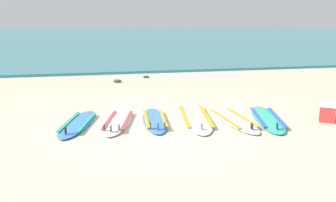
# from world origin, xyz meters

# --- Properties ---
(ground_plane) EXTENTS (80.00, 80.00, 0.00)m
(ground_plane) POSITION_xyz_m (0.00, 0.00, 0.00)
(ground_plane) COLOR #C1B599
(sea) EXTENTS (80.00, 60.00, 0.10)m
(sea) POSITION_xyz_m (0.00, 36.96, 0.05)
(sea) COLOR teal
(sea) RESTS_ON ground
(surfboard_0) EXTENTS (0.98, 2.08, 0.18)m
(surfboard_0) POSITION_xyz_m (-1.51, 0.44, 0.04)
(surfboard_0) COLOR #3875CC
(surfboard_0) RESTS_ON ground
(surfboard_1) EXTENTS (0.97, 2.05, 0.18)m
(surfboard_1) POSITION_xyz_m (-0.72, 0.40, 0.04)
(surfboard_1) COLOR white
(surfboard_1) RESTS_ON ground
(surfboard_2) EXTENTS (0.67, 1.99, 0.18)m
(surfboard_2) POSITION_xyz_m (0.03, 0.37, 0.04)
(surfboard_2) COLOR #3875CC
(surfboard_2) RESTS_ON ground
(surfboard_3) EXTENTS (1.01, 2.59, 0.18)m
(surfboard_3) POSITION_xyz_m (0.90, 0.41, 0.04)
(surfboard_3) COLOR white
(surfboard_3) RESTS_ON ground
(surfboard_4) EXTENTS (0.61, 2.16, 0.18)m
(surfboard_4) POSITION_xyz_m (1.62, 0.07, 0.04)
(surfboard_4) COLOR silver
(surfboard_4) RESTS_ON ground
(surfboard_5) EXTENTS (1.08, 2.24, 0.18)m
(surfboard_5) POSITION_xyz_m (2.33, -0.02, 0.04)
(surfboard_5) COLOR #2DB793
(surfboard_5) RESTS_ON ground
(cooler_box) EXTENTS (0.53, 0.55, 0.38)m
(cooler_box) POSITION_xyz_m (3.54, -0.30, 0.19)
(cooler_box) COLOR red
(cooler_box) RESTS_ON ground
(seaweed_clump_near_shoreline) EXTENTS (0.22, 0.18, 0.08)m
(seaweed_clump_near_shoreline) POSITION_xyz_m (0.71, 5.98, 0.04)
(seaweed_clump_near_shoreline) COLOR #384723
(seaweed_clump_near_shoreline) RESTS_ON ground
(seaweed_clump_mid_sand) EXTENTS (0.27, 0.22, 0.10)m
(seaweed_clump_mid_sand) POSITION_xyz_m (-0.35, 5.24, 0.05)
(seaweed_clump_mid_sand) COLOR #4C4228
(seaweed_clump_mid_sand) RESTS_ON ground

